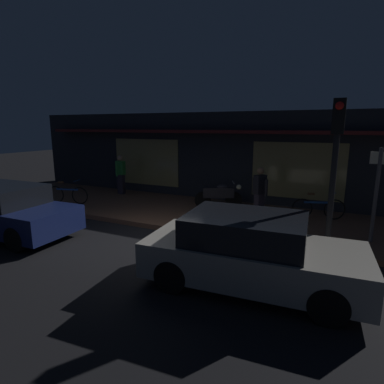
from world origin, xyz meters
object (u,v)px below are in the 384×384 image
Objects in this scene: person_bystander at (260,193)px; person_photographer at (121,174)px; parked_car_far at (250,252)px; sign_post at (376,190)px; bicycle_parked at (318,208)px; parked_car_near at (6,211)px; motorcycle at (219,195)px; bicycle_extra at (68,194)px; traffic_light_pole at (335,155)px.

person_photographer is at bearing 168.52° from person_bystander.
person_photographer is 0.40× the size of parked_car_far.
person_photographer is at bearing 168.30° from sign_post.
bicycle_parked is at bearing 132.08° from sign_post.
parked_car_near is 0.98× the size of parked_car_far.
motorcycle is 4.80m from person_photographer.
bicycle_extra is 8.44m from parked_car_far.
sign_post is (3.07, -0.66, 0.48)m from person_bystander.
person_bystander is at bearing 130.34° from traffic_light_pole.
traffic_light_pole is (2.10, -2.47, 1.45)m from person_bystander.
motorcycle is at bearing 46.26° from parked_car_near.
traffic_light_pole is 8.71m from parked_car_near.
person_bystander is 3.55m from traffic_light_pole.
parked_car_far is (7.19, -5.25, -0.32)m from person_photographer.
bicycle_extra is 0.97× the size of person_photographer.
person_photographer is 0.40× the size of parked_car_near.
bicycle_parked is 4.92m from parked_car_far.
person_bystander reaches higher than parked_car_far.
bicycle_parked is 0.38× the size of parked_car_near.
person_photographer is (-8.07, 0.42, 0.52)m from bicycle_parked.
traffic_light_pole reaches higher than motorcycle.
bicycle_extra is 0.97× the size of person_bystander.
bicycle_extra is at bearing -107.19° from person_photographer.
sign_post reaches higher than bicycle_parked.
parked_car_far is (-0.87, -4.84, 0.20)m from bicycle_parked.
bicycle_parked is at bearing 27.85° from person_bystander.
person_photographer is 1.00× the size of person_bystander.
person_photographer is 0.70× the size of sign_post.
traffic_light_pole is (8.49, -3.77, 1.45)m from person_photographer.
parked_car_far is (-1.30, -1.48, -1.77)m from traffic_light_pole.
bicycle_parked is 8.99m from bicycle_extra.
motorcycle is 0.66× the size of sign_post.
parked_car_near is (0.83, -3.01, 0.20)m from bicycle_extra.
motorcycle is 0.96× the size of person_bystander.
bicycle_extra is at bearing -171.78° from person_bystander.
motorcycle is 3.31m from bicycle_parked.
person_bystander is (1.64, -0.81, 0.38)m from motorcycle.
person_photographer is 0.46× the size of traffic_light_pole.
bicycle_parked is at bearing 97.24° from traffic_light_pole.
sign_post is 2.27m from traffic_light_pole.
person_photographer is at bearing 156.07° from traffic_light_pole.
sign_post reaches higher than person_photographer.
sign_post is at bearing 61.87° from traffic_light_pole.
bicycle_parked is at bearing 12.27° from bicycle_extra.
traffic_light_pole reaches higher than bicycle_extra.
parked_car_far is at bearing -78.54° from person_bystander.
parked_car_near reaches higher than bicycle_parked.
parked_car_far is at bearing 0.71° from parked_car_near.
parked_car_far is (7.91, -2.93, 0.20)m from bicycle_extra.
traffic_light_pole is (-0.97, -1.81, 0.97)m from sign_post.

